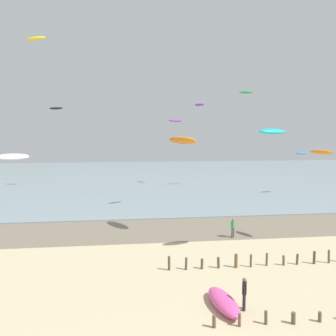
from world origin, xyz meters
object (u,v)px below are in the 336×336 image
(grounded_kite, at_px, (224,302))
(person_left_flank, at_px, (233,227))
(kite_aloft_2, at_px, (56,108))
(kite_aloft_7, at_px, (301,153))
(kite_aloft_4, at_px, (175,121))
(kite_aloft_0, at_px, (199,105))
(kite_aloft_10, at_px, (246,92))
(kite_aloft_11, at_px, (182,140))
(person_mid_beach, at_px, (244,293))
(kite_aloft_6, at_px, (272,131))
(kite_aloft_8, at_px, (12,157))
(kite_aloft_5, at_px, (321,152))
(kite_aloft_9, at_px, (36,38))

(grounded_kite, bearing_deg, person_left_flank, 152.70)
(kite_aloft_2, relative_size, kite_aloft_7, 1.15)
(kite_aloft_2, distance_m, kite_aloft_4, 24.32)
(kite_aloft_0, xyz_separation_m, kite_aloft_10, (6.87, -3.46, 1.76))
(kite_aloft_4, bearing_deg, person_left_flank, -106.95)
(person_left_flank, height_order, kite_aloft_10, kite_aloft_10)
(kite_aloft_2, bearing_deg, kite_aloft_11, 145.50)
(person_mid_beach, distance_m, kite_aloft_6, 11.89)
(grounded_kite, relative_size, kite_aloft_4, 1.59)
(person_left_flank, relative_size, kite_aloft_8, 0.51)
(person_mid_beach, height_order, grounded_kite, person_mid_beach)
(person_mid_beach, relative_size, kite_aloft_5, 0.83)
(kite_aloft_7, height_order, kite_aloft_11, kite_aloft_11)
(person_left_flank, bearing_deg, kite_aloft_11, 155.55)
(kite_aloft_8, bearing_deg, grounded_kite, 111.63)
(person_left_flank, relative_size, kite_aloft_9, 0.80)
(person_left_flank, relative_size, kite_aloft_10, 0.76)
(kite_aloft_4, xyz_separation_m, kite_aloft_5, (10.12, -13.62, -3.03))
(kite_aloft_2, bearing_deg, kite_aloft_10, -163.29)
(kite_aloft_5, bearing_deg, kite_aloft_11, 44.95)
(grounded_kite, xyz_separation_m, kite_aloft_0, (7.12, 39.52, 13.60))
(kite_aloft_11, bearing_deg, grounded_kite, 147.67)
(person_left_flank, distance_m, kite_aloft_11, 8.85)
(kite_aloft_2, bearing_deg, kite_aloft_4, 159.09)
(person_mid_beach, bearing_deg, kite_aloft_6, 58.14)
(kite_aloft_7, bearing_deg, person_mid_beach, 34.38)
(kite_aloft_7, bearing_deg, kite_aloft_11, 16.22)
(kite_aloft_7, height_order, kite_aloft_9, kite_aloft_9)
(person_left_flank, xyz_separation_m, kite_aloft_11, (-4.21, 1.91, 7.55))
(person_left_flank, height_order, grounded_kite, person_left_flank)
(kite_aloft_4, distance_m, kite_aloft_7, 21.40)
(kite_aloft_2, height_order, kite_aloft_6, kite_aloft_2)
(kite_aloft_5, relative_size, kite_aloft_11, 0.59)
(kite_aloft_0, xyz_separation_m, kite_aloft_8, (-24.43, -18.42, -7.34))
(kite_aloft_8, bearing_deg, kite_aloft_2, -110.13)
(kite_aloft_6, height_order, kite_aloft_7, kite_aloft_6)
(kite_aloft_2, relative_size, kite_aloft_8, 0.75)
(kite_aloft_6, xyz_separation_m, kite_aloft_8, (-22.78, 14.19, -2.65))
(person_left_flank, distance_m, kite_aloft_8, 24.25)
(kite_aloft_6, bearing_deg, grounded_kite, 35.69)
(kite_aloft_2, distance_m, kite_aloft_10, 30.85)
(kite_aloft_8, bearing_deg, kite_aloft_4, 167.84)
(kite_aloft_5, height_order, kite_aloft_10, kite_aloft_10)
(kite_aloft_10, bearing_deg, kite_aloft_7, 139.16)
(kite_aloft_0, relative_size, kite_aloft_10, 1.00)
(kite_aloft_4, height_order, kite_aloft_5, kite_aloft_4)
(grounded_kite, bearing_deg, kite_aloft_2, -164.68)
(kite_aloft_0, distance_m, kite_aloft_8, 31.46)
(kite_aloft_5, bearing_deg, kite_aloft_4, 11.66)
(kite_aloft_7, height_order, kite_aloft_8, kite_aloft_8)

